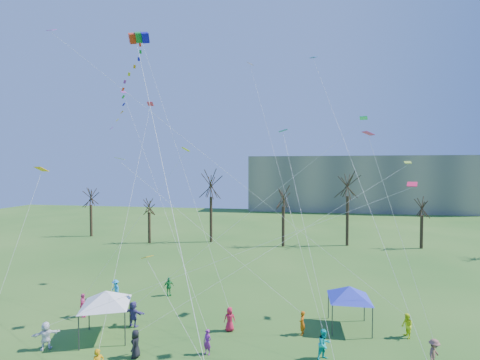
% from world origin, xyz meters
% --- Properties ---
extents(distant_building, '(60.00, 14.00, 15.00)m').
position_xyz_m(distant_building, '(22.00, 82.00, 7.50)').
color(distant_building, gray).
rests_on(distant_building, ground).
extents(bare_tree_row, '(70.08, 9.45, 11.74)m').
position_xyz_m(bare_tree_row, '(4.73, 36.12, 7.29)').
color(bare_tree_row, black).
rests_on(bare_tree_row, ground).
extents(big_box_kite, '(5.56, 7.08, 24.45)m').
position_xyz_m(big_box_kite, '(-7.28, 8.17, 17.64)').
color(big_box_kite, red).
rests_on(big_box_kite, ground).
extents(canopy_tent_white, '(4.06, 4.06, 3.27)m').
position_xyz_m(canopy_tent_white, '(-8.14, 6.01, 2.77)').
color(canopy_tent_white, '#3F3F44').
rests_on(canopy_tent_white, ground).
extents(canopy_tent_blue, '(4.13, 4.13, 3.09)m').
position_xyz_m(canopy_tent_blue, '(8.66, 10.23, 2.62)').
color(canopy_tent_blue, '#3F3F44').
rests_on(canopy_tent_blue, ground).
extents(festival_crowd, '(26.59, 14.62, 1.86)m').
position_xyz_m(festival_crowd, '(-1.37, 5.76, 0.87)').
color(festival_crowd, red).
rests_on(festival_crowd, ground).
extents(small_kites_aloft, '(29.50, 18.44, 36.04)m').
position_xyz_m(small_kites_aloft, '(-0.98, 10.94, 14.20)').
color(small_kites_aloft, '#FFAA0D').
rests_on(small_kites_aloft, ground).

